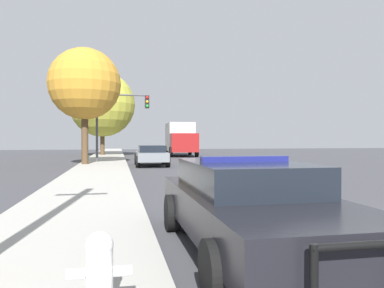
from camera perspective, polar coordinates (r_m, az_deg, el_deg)
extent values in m
plane|color=#3D3D42|center=(7.30, 24.95, -12.78)|extent=(110.00, 110.00, 0.00)
cube|color=#A3A099|center=(6.02, -20.13, -15.07)|extent=(3.00, 110.00, 0.13)
cube|color=black|center=(5.73, 8.82, -10.09)|extent=(1.92, 5.00, 0.58)
cube|color=black|center=(5.89, 7.99, -4.83)|extent=(1.65, 2.60, 0.43)
cylinder|color=black|center=(4.91, 26.24, -15.49)|extent=(0.24, 0.67, 0.67)
cylinder|color=black|center=(4.10, 3.63, -18.73)|extent=(0.24, 0.67, 0.67)
cylinder|color=black|center=(7.54, 11.52, -9.68)|extent=(0.24, 0.67, 0.67)
cylinder|color=black|center=(7.04, -3.00, -10.42)|extent=(0.24, 0.67, 0.67)
cylinder|color=black|center=(3.40, 24.65, -13.88)|extent=(0.91, 0.07, 0.07)
cube|color=navy|center=(5.87, 8.00, -2.29)|extent=(1.38, 0.20, 0.09)
cube|color=navy|center=(6.12, 17.46, -9.15)|extent=(0.01, 3.60, 0.16)
cylinder|color=white|center=(3.80, -13.90, -19.25)|extent=(0.25, 0.25, 0.55)
sphere|color=white|center=(3.70, -13.92, -14.78)|extent=(0.26, 0.26, 0.26)
cylinder|color=white|center=(3.79, -17.26, -18.40)|extent=(0.17, 0.10, 0.10)
cylinder|color=white|center=(3.78, -10.54, -18.48)|extent=(0.17, 0.10, 0.10)
cylinder|color=#424247|center=(26.45, -14.29, 2.53)|extent=(0.16, 0.16, 4.77)
cylinder|color=#424247|center=(26.58, -10.58, 7.36)|extent=(3.43, 0.11, 0.11)
cube|color=black|center=(26.61, -6.86, 6.39)|extent=(0.30, 0.24, 0.90)
sphere|color=red|center=(26.51, -6.84, 7.06)|extent=(0.20, 0.20, 0.20)
sphere|color=orange|center=(26.48, -6.84, 6.42)|extent=(0.20, 0.20, 0.20)
sphere|color=green|center=(26.45, -6.84, 5.77)|extent=(0.20, 0.20, 0.20)
cube|color=slate|center=(23.64, -6.21, -1.85)|extent=(1.91, 4.29, 0.54)
cube|color=black|center=(23.41, -6.17, -0.71)|extent=(1.61, 2.24, 0.41)
cylinder|color=black|center=(24.93, -8.47, -2.34)|extent=(0.25, 0.69, 0.68)
cylinder|color=black|center=(25.04, -4.37, -2.31)|extent=(0.25, 0.69, 0.68)
cylinder|color=black|center=(22.30, -8.27, -2.71)|extent=(0.25, 0.69, 0.68)
cylinder|color=black|center=(22.43, -3.69, -2.68)|extent=(0.25, 0.69, 0.68)
cube|color=maroon|center=(34.55, -1.21, 0.20)|extent=(2.57, 2.08, 1.73)
cube|color=#B2B2B7|center=(38.05, -1.92, 1.08)|extent=(2.69, 5.18, 2.81)
cylinder|color=black|center=(34.95, 0.73, -1.21)|extent=(0.32, 0.96, 0.95)
cylinder|color=black|center=(34.62, -3.25, -1.23)|extent=(0.32, 0.96, 0.95)
cylinder|color=black|center=(39.17, -0.32, -0.99)|extent=(0.32, 0.96, 0.95)
cylinder|color=black|center=(38.88, -3.87, -1.00)|extent=(0.32, 0.96, 0.95)
cylinder|color=#4C3823|center=(37.78, -13.49, 0.83)|extent=(0.42, 0.42, 3.20)
sphere|color=#999933|center=(37.93, -13.51, 5.90)|extent=(6.36, 6.36, 6.36)
cylinder|color=#4C3823|center=(24.24, -16.02, 1.51)|extent=(0.42, 0.42, 3.77)
sphere|color=#B77F28|center=(24.48, -16.05, 8.80)|extent=(4.45, 4.45, 4.45)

